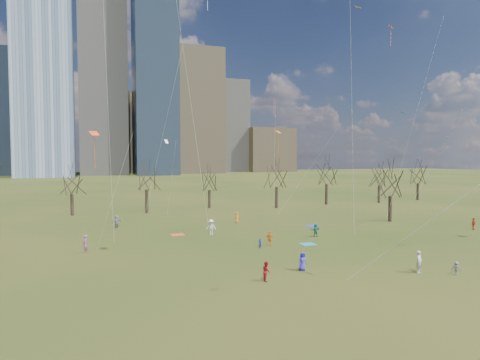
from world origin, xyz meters
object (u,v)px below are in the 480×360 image
object	(u,v)px
person_2	(266,271)
person_4	(270,238)
blanket_crimson	(177,235)
person_1	(419,262)
blanket_navy	(312,226)
person_0	(302,261)
blanket_teal	(308,244)

from	to	relation	value
person_2	person_4	world-z (taller)	person_4
blanket_crimson	person_1	world-z (taller)	person_1
blanket_navy	person_1	distance (m)	24.64
blanket_crimson	person_0	bearing A→B (deg)	-71.56
blanket_crimson	person_4	world-z (taller)	person_4
blanket_teal	person_4	distance (m)	4.45
person_0	person_1	bearing A→B (deg)	-27.07
person_0	person_2	world-z (taller)	person_0
blanket_crimson	person_1	bearing A→B (deg)	-57.13
blanket_teal	person_2	xyz separation A→B (m)	(-9.88, -11.33, 0.76)
blanket_crimson	person_0	xyz separation A→B (m)	(6.69, -20.07, 0.78)
blanket_teal	person_4	size ratio (longest dim) A/B	0.97
blanket_teal	person_0	distance (m)	11.19
blanket_navy	person_0	distance (m)	23.93
blanket_teal	blanket_navy	size ratio (longest dim) A/B	1.00
blanket_navy	blanket_crimson	xyz separation A→B (m)	(-19.14, -0.36, 0.00)
blanket_crimson	person_2	bearing A→B (deg)	-83.21
blanket_crimson	person_2	size ratio (longest dim) A/B	1.03
blanket_crimson	person_0	size ratio (longest dim) A/B	1.00
person_0	person_4	xyz separation A→B (m)	(1.46, 10.15, 0.02)
blanket_teal	person_1	size ratio (longest dim) A/B	0.86
blanket_navy	person_4	bearing A→B (deg)	-136.89
blanket_navy	person_1	xyz separation A→B (m)	(-3.63, -24.35, 0.92)
blanket_navy	person_4	size ratio (longest dim) A/B	0.97
person_1	person_2	size ratio (longest dim) A/B	1.20
blanket_navy	person_2	bearing A→B (deg)	-126.66
blanket_teal	person_1	distance (m)	13.83
person_0	person_1	world-z (taller)	person_1
person_1	person_4	bearing A→B (deg)	83.28
blanket_teal	person_2	world-z (taller)	person_2
blanket_navy	person_2	size ratio (longest dim) A/B	1.03
blanket_navy	blanket_crimson	world-z (taller)	same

